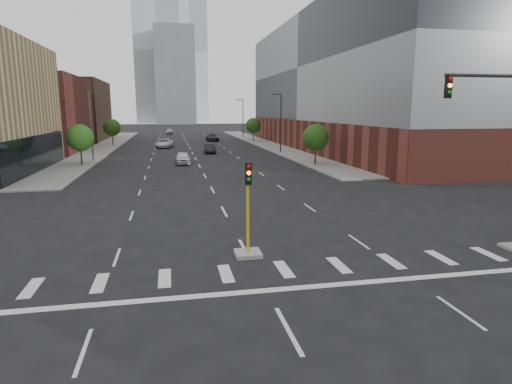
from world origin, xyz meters
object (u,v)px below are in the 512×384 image
object	(u,v)px
car_far_left	(165,143)
car_mid_right	(210,148)
car_deep_right	(212,137)
car_distant	(169,131)
car_near_left	(183,158)
median_traffic_signal	(248,236)

from	to	relation	value
car_far_left	car_mid_right	bearing A→B (deg)	-49.01
car_far_left	car_deep_right	xyz separation A→B (m)	(9.98, 14.60, 0.03)
car_mid_right	car_deep_right	xyz separation A→B (m)	(2.95, 25.79, 0.06)
car_deep_right	car_distant	bearing A→B (deg)	103.57
car_near_left	car_distant	size ratio (longest dim) A/B	0.98
car_far_left	car_distant	xyz separation A→B (m)	(0.89, 42.87, -0.00)
car_near_left	car_deep_right	world-z (taller)	car_deep_right
car_distant	car_mid_right	bearing A→B (deg)	-85.87
car_mid_right	car_distant	distance (m)	54.40
median_traffic_signal	car_mid_right	size ratio (longest dim) A/B	0.97
car_mid_right	car_deep_right	world-z (taller)	car_deep_right
median_traffic_signal	car_far_left	distance (m)	59.82
median_traffic_signal	car_deep_right	world-z (taller)	median_traffic_signal
median_traffic_signal	car_mid_right	world-z (taller)	median_traffic_signal
median_traffic_signal	car_deep_right	size ratio (longest dim) A/B	0.79
car_mid_right	car_far_left	xyz separation A→B (m)	(-7.03, 11.18, 0.03)
car_far_left	car_distant	distance (m)	42.88
car_near_left	car_mid_right	xyz separation A→B (m)	(4.58, 13.08, -0.01)
car_deep_right	car_mid_right	bearing A→B (deg)	-100.77
car_mid_right	car_deep_right	distance (m)	25.96
car_deep_right	car_distant	xyz separation A→B (m)	(-9.09, 28.27, -0.03)
car_mid_right	car_far_left	size ratio (longest dim) A/B	0.81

